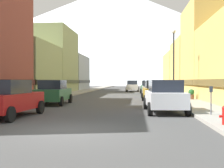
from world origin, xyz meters
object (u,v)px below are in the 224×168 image
at_px(streetlamp_right, 174,54).
at_px(car_right_2, 151,89).
at_px(car_driving_0, 132,86).
at_px(pedestrian_2, 40,90).
at_px(car_left_1, 53,92).
at_px(car_right_1, 156,91).
at_px(car_right_3, 148,87).
at_px(parking_meter_near, 211,96).
at_px(car_left_0, 8,98).
at_px(car_right_0, 165,96).
at_px(pedestrian_0, 4,94).
at_px(potted_plant_0, 191,94).
at_px(pedestrian_1, 170,88).

bearing_deg(streetlamp_right, car_right_2, 103.55).
distance_m(car_driving_0, streetlamp_right, 22.85).
bearing_deg(pedestrian_2, car_left_1, -60.17).
relative_size(car_right_2, pedestrian_2, 2.78).
distance_m(car_right_1, car_right_3, 14.73).
relative_size(car_right_1, parking_meter_near, 3.34).
height_order(car_left_0, car_right_0, same).
distance_m(car_left_1, car_right_0, 8.91).
distance_m(car_right_1, pedestrian_0, 11.32).
height_order(car_right_2, car_right_3, same).
xyz_separation_m(parking_meter_near, potted_plant_0, (1.25, 11.46, -0.41)).
bearing_deg(car_driving_0, potted_plant_0, -75.74).
relative_size(car_right_3, pedestrian_0, 2.87).
height_order(car_left_0, potted_plant_0, car_left_0).
height_order(car_right_0, car_right_3, same).
relative_size(car_driving_0, streetlamp_right, 0.75).
bearing_deg(car_right_0, car_driving_0, 94.11).
bearing_deg(pedestrian_0, parking_meter_near, -18.62).
bearing_deg(car_left_1, streetlamp_right, 21.71).
relative_size(potted_plant_0, pedestrian_2, 0.54).
bearing_deg(car_left_1, pedestrian_1, 53.68).
relative_size(car_right_3, pedestrian_1, 2.81).
distance_m(car_right_1, car_driving_0, 23.56).
xyz_separation_m(parking_meter_near, streetlamp_right, (-0.40, 10.37, 2.97)).
distance_m(car_left_0, pedestrian_2, 11.92).
xyz_separation_m(car_right_1, pedestrian_0, (-10.05, -5.20, -0.04)).
relative_size(car_right_0, parking_meter_near, 3.36).
height_order(car_right_0, car_driving_0, same).
relative_size(car_right_0, potted_plant_0, 5.17).
distance_m(car_left_0, car_right_3, 25.79).
xyz_separation_m(parking_meter_near, pedestrian_1, (0.50, 20.40, -0.14)).
bearing_deg(car_left_1, pedestrian_0, -132.35).
height_order(car_left_0, car_driving_0, same).
distance_m(car_left_1, car_driving_0, 26.52).
bearing_deg(pedestrian_2, parking_meter_near, -42.54).
bearing_deg(car_right_2, pedestrian_1, 55.67).
height_order(car_right_2, pedestrian_1, car_right_2).
distance_m(car_right_0, pedestrian_0, 10.24).
relative_size(car_driving_0, potted_plant_0, 5.09).
xyz_separation_m(car_right_3, pedestrian_0, (-10.05, -19.94, -0.04)).
bearing_deg(potted_plant_0, car_right_2, 120.88).
height_order(car_right_0, streetlamp_right, streetlamp_right).
relative_size(car_right_3, streetlamp_right, 0.76).
bearing_deg(car_right_2, car_right_0, -89.99).
height_order(potted_plant_0, pedestrian_2, pedestrian_2).
bearing_deg(potted_plant_0, pedestrian_1, 94.79).
bearing_deg(car_right_3, potted_plant_0, -75.67).
relative_size(car_left_1, car_right_2, 1.01).
height_order(car_left_0, pedestrian_0, car_left_0).
bearing_deg(pedestrian_0, car_driving_0, 74.68).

